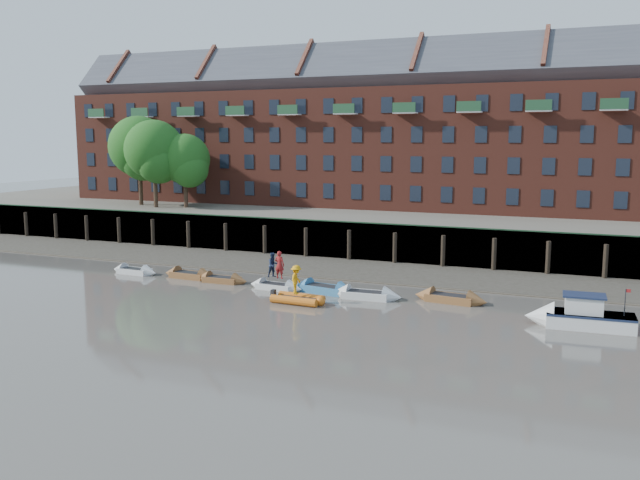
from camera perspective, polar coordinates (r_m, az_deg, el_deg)
The scene contains 19 objects.
ground at distance 37.24m, azimuth -6.29°, elevation -7.49°, with size 220.00×220.00×0.00m, color #59544D.
foreshore at distance 53.26m, azimuth 3.09°, elevation -2.55°, with size 110.00×8.00×0.50m, color #3D382F.
mud_band at distance 50.13m, azimuth 1.79°, elevation -3.25°, with size 110.00×1.60×0.10m, color #4C4336.
river_wall at distance 57.07m, azimuth 4.57°, elevation -0.19°, with size 110.00×1.23×3.30m.
bank_terrace at distance 70.03m, azimuth 8.03°, elevation 1.39°, with size 110.00×28.00×3.20m, color #5E594D.
apartment_terrace at distance 70.50m, azimuth 8.43°, elevation 10.57°, with size 80.60×15.56×20.98m.
tree_cluster at distance 72.72m, azimuth -13.79°, elevation 7.34°, with size 11.76×7.74×9.40m.
rowboat_0 at distance 53.65m, azimuth -15.35°, elevation -2.54°, with size 4.10×1.35×1.18m.
rowboat_1 at distance 51.09m, azimuth -10.93°, elevation -2.92°, with size 4.47×1.52×1.28m.
rowboat_2 at distance 49.20m, azimuth -8.28°, elevation -3.31°, with size 4.11×1.26×1.19m.
rowboat_3 at distance 46.54m, azimuth -3.75°, elevation -3.93°, with size 4.17×1.53×1.19m.
rowboat_4 at distance 45.52m, azimuth 0.36°, elevation -4.15°, with size 4.93×2.17×1.38m.
rowboat_5 at distance 43.96m, azimuth 3.90°, elevation -4.63°, with size 4.78×1.62×1.37m.
rowboat_6 at distance 43.72m, azimuth 10.92°, elevation -4.85°, with size 4.85×1.90×1.37m.
rib_tender at distance 42.67m, azimuth -1.72°, elevation -5.00°, with size 3.49×1.77×0.60m.
motor_launch at distance 39.88m, azimuth 20.46°, elevation -6.01°, with size 5.83×2.21×2.36m.
person_rower_a at distance 46.12m, azimuth -3.43°, elevation -2.09°, with size 0.69×0.45×1.90m, color maroon.
person_rower_b at distance 46.59m, azimuth -3.97°, elevation -2.11°, with size 0.83×0.65×1.71m, color #19233F.
person_rib_crew at distance 42.52m, azimuth -2.01°, elevation -3.36°, with size 1.19×0.69×1.85m, color orange.
Camera 1 is at (17.39, -31.28, 10.29)m, focal length 38.00 mm.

